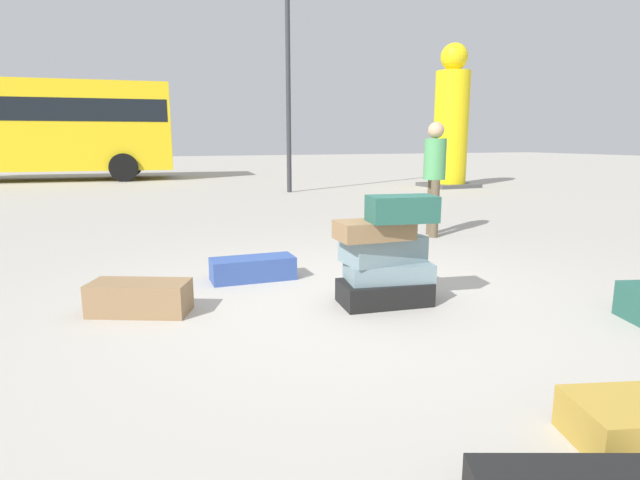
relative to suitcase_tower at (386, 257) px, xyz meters
The scene contains 9 objects.
ground_plane 0.49m from the suitcase_tower, 149.54° to the left, with size 80.00×80.00×0.00m, color #ADA89E.
suitcase_tower is the anchor object (origin of this frame).
suitcase_brown_left_side 1.97m from the suitcase_tower, 165.27° to the left, with size 0.75×0.32×0.25m, color olive.
suitcase_navy_foreground_near 1.42m from the suitcase_tower, 126.03° to the left, with size 0.79×0.32×0.22m, color #334F99.
suitcase_tan_white_trunk 2.20m from the suitcase_tower, 88.55° to the right, with size 0.57×0.39×0.20m, color #B28C33.
person_bearded_onlooker 3.27m from the suitcase_tower, 49.19° to the left, with size 0.30×0.32×1.56m.
yellow_dummy_statue 11.26m from the suitcase_tower, 51.65° to the left, with size 1.34×1.34×3.93m.
parked_bus 16.43m from the suitcase_tower, 105.21° to the left, with size 8.93×3.46×3.15m.
lamp_post 10.18m from the suitcase_tower, 76.19° to the left, with size 0.36×0.36×7.20m.
Camera 1 is at (-1.77, -3.72, 1.33)m, focal length 28.92 mm.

